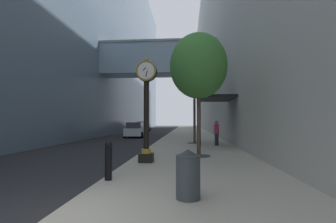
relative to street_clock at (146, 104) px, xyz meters
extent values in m
plane|color=#262628|center=(-0.79, 21.14, -2.47)|extent=(110.00, 110.00, 0.00)
cube|color=#ADA593|center=(1.99, 24.14, -2.40)|extent=(5.56, 80.00, 0.14)
cube|color=slate|center=(-12.41, 24.14, 13.28)|extent=(9.00, 80.00, 31.50)
cube|color=#849EB2|center=(-1.57, 17.38, 6.16)|extent=(13.28, 3.20, 3.34)
cube|color=gray|center=(-1.57, 17.38, 7.95)|extent=(13.28, 3.40, 0.24)
cube|color=#B7B2A8|center=(9.27, 24.14, 12.07)|extent=(9.00, 80.00, 29.06)
cube|color=black|center=(0.00, 0.01, -2.15)|extent=(0.55, 0.55, 0.35)
cylinder|color=gold|center=(0.00, 0.01, -1.89)|extent=(0.39, 0.38, 0.18)
cylinder|color=black|center=(0.00, 0.01, -0.43)|extent=(0.22, 0.22, 2.72)
cylinder|color=black|center=(0.00, 0.01, 1.35)|extent=(0.84, 0.28, 0.84)
torus|color=gold|center=(0.00, -0.14, 1.35)|extent=(0.82, 0.05, 0.82)
cylinder|color=white|center=(0.00, -0.14, 1.35)|extent=(0.69, 0.01, 0.69)
cylinder|color=white|center=(0.00, 0.16, 1.35)|extent=(0.69, 0.01, 0.69)
sphere|color=gold|center=(0.00, 0.01, 1.84)|extent=(0.16, 0.16, 0.16)
cube|color=black|center=(-0.06, -0.15, 1.41)|extent=(0.14, 0.01, 0.14)
cube|color=black|center=(0.03, -0.15, 1.22)|extent=(0.09, 0.01, 0.26)
cylinder|color=black|center=(-0.56, -3.01, -1.86)|extent=(0.20, 0.20, 0.93)
sphere|color=black|center=(-0.56, -3.01, -1.34)|extent=(0.21, 0.21, 0.21)
cylinder|color=black|center=(-0.56, 3.49, -1.86)|extent=(0.20, 0.20, 0.93)
sphere|color=black|center=(-0.56, 3.49, -1.34)|extent=(0.21, 0.21, 0.21)
cylinder|color=#333335|center=(2.19, 1.83, -2.32)|extent=(1.10, 1.10, 0.02)
cylinder|color=#4C3D2D|center=(2.19, 1.83, -0.70)|extent=(0.18, 0.18, 3.25)
ellipsoid|color=#428438|center=(2.19, 1.83, 1.95)|extent=(2.72, 2.72, 3.13)
cylinder|color=#333335|center=(2.19, 8.37, -2.32)|extent=(1.10, 1.10, 0.02)
cylinder|color=#4C3D2D|center=(2.19, 8.37, -0.23)|extent=(0.18, 0.18, 4.20)
ellipsoid|color=#387F3D|center=(2.19, 8.37, 2.77)|extent=(2.39, 2.39, 2.75)
cylinder|color=#383D42|center=(1.66, -4.47, -1.87)|extent=(0.52, 0.52, 0.92)
cone|color=#272A2E|center=(1.66, -4.47, -1.36)|extent=(0.53, 0.53, 0.16)
cylinder|color=#23232D|center=(3.61, 6.81, -1.93)|extent=(0.30, 0.30, 0.79)
cylinder|color=#C6336B|center=(3.61, 6.81, -1.22)|extent=(0.39, 0.39, 0.64)
sphere|color=#9E7556|center=(3.61, 6.81, -0.78)|extent=(0.24, 0.24, 0.24)
cube|color=black|center=(3.57, 7.20, 0.87)|extent=(2.40, 3.60, 0.20)
cylinder|color=#333338|center=(2.45, 5.60, -0.73)|extent=(0.10, 0.10, 3.20)
cylinder|color=#333338|center=(2.45, 8.80, -0.73)|extent=(0.10, 0.10, 3.20)
cube|color=silver|center=(-3.95, 16.46, -1.86)|extent=(1.87, 4.23, 0.78)
cube|color=#282D38|center=(-3.95, 16.25, -1.17)|extent=(1.61, 2.38, 0.64)
cylinder|color=black|center=(-4.87, 17.86, -2.15)|extent=(0.24, 0.65, 0.64)
cylinder|color=black|center=(-3.12, 17.91, -2.15)|extent=(0.24, 0.65, 0.64)
cylinder|color=black|center=(-4.79, 15.02, -2.15)|extent=(0.24, 0.65, 0.64)
cylinder|color=black|center=(-3.04, 15.07, -2.15)|extent=(0.24, 0.65, 0.64)
cube|color=#AD191E|center=(-5.65, 30.47, -1.85)|extent=(1.82, 4.64, 0.80)
cube|color=#282D38|center=(-5.65, 30.24, -1.14)|extent=(1.57, 2.61, 0.65)
cylinder|color=black|center=(-6.55, 32.02, -2.15)|extent=(0.23, 0.64, 0.64)
cylinder|color=black|center=(-4.81, 32.05, -2.15)|extent=(0.23, 0.64, 0.64)
cylinder|color=black|center=(-6.49, 28.89, -2.15)|extent=(0.23, 0.64, 0.64)
cylinder|color=black|center=(-4.76, 28.92, -2.15)|extent=(0.23, 0.64, 0.64)
camera|label=1|loc=(1.65, -9.72, -0.66)|focal=26.00mm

